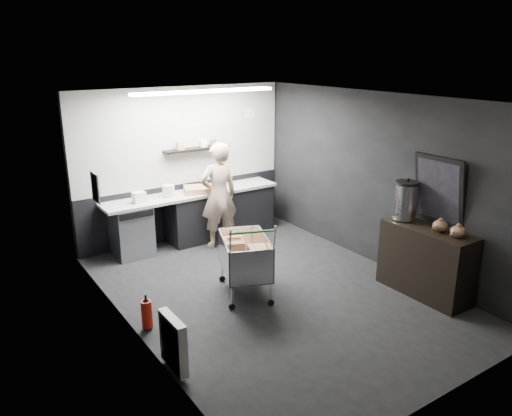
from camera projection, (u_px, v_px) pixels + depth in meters
floor at (273, 292)px, 7.09m from camera, size 5.50×5.50×0.00m
ceiling at (275, 99)px, 6.27m from camera, size 5.50×5.50×0.00m
wall_back at (183, 164)px, 8.85m from camera, size 5.50×0.00×5.50m
wall_front at (452, 275)px, 4.50m from camera, size 5.50×0.00×5.50m
wall_left at (130, 230)px, 5.61m from camera, size 0.00×5.50×5.50m
wall_right at (378, 180)px, 7.74m from camera, size 0.00×5.50×5.50m
kitchen_wall_panel at (182, 136)px, 8.68m from camera, size 3.95×0.02×1.70m
dado_panel at (186, 210)px, 9.09m from camera, size 3.95×0.02×1.00m
floating_shelf at (196, 149)px, 8.77m from camera, size 1.20×0.22×0.04m
wall_clock at (250, 113)px, 9.33m from camera, size 0.20×0.03×0.20m
poster at (95, 187)px, 6.59m from camera, size 0.02×0.30×0.40m
poster_red_band at (95, 182)px, 6.57m from camera, size 0.02×0.22×0.10m
radiator at (173, 343)px, 5.24m from camera, size 0.10×0.50×0.60m
ceiling_strip at (205, 91)px, 7.74m from camera, size 2.40×0.20×0.04m
prep_counter at (200, 215)px, 8.93m from camera, size 3.20×0.61×0.90m
person at (219, 195)px, 8.51m from camera, size 0.71×0.50×1.83m
shopping_cart at (245, 258)px, 6.90m from camera, size 0.95×1.23×1.12m
sideboard at (425, 252)px, 6.90m from camera, size 0.56×1.30×1.95m
fire_extinguisher at (147, 313)px, 6.10m from camera, size 0.13×0.13×0.44m
cardboard_box at (199, 189)px, 8.73m from camera, size 0.62×0.55×0.10m
pink_tub at (169, 191)px, 8.46m from camera, size 0.20×0.20×0.20m
white_container at (139, 197)px, 8.13m from camera, size 0.21×0.17×0.18m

